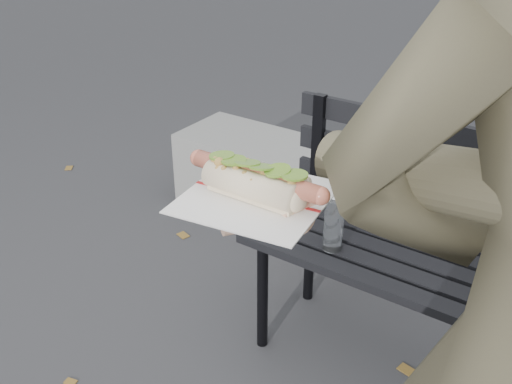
% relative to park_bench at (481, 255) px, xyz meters
% --- Properties ---
extents(park_bench, '(1.50, 0.44, 0.88)m').
position_rel_park_bench_xyz_m(park_bench, '(0.00, 0.00, 0.00)').
color(park_bench, black).
rests_on(park_bench, ground).
extents(concrete_block, '(1.20, 0.40, 0.40)m').
position_rel_park_bench_xyz_m(concrete_block, '(-1.04, 0.59, -0.32)').
color(concrete_block, slate).
rests_on(concrete_block, ground).
extents(held_hotdog, '(0.64, 0.32, 0.20)m').
position_rel_park_bench_xyz_m(held_hotdog, '(0.09, -0.99, 0.70)').
color(held_hotdog, '#4E4734').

